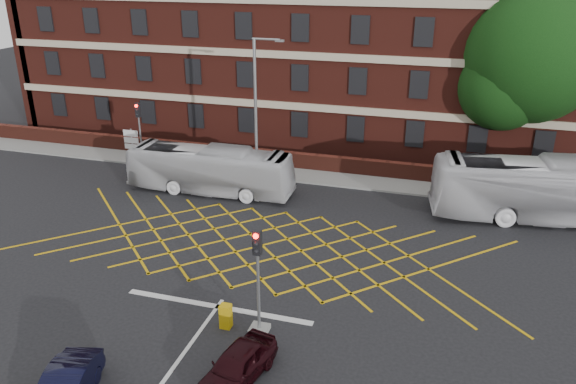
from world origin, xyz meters
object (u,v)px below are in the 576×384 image
(deciduous_tree, at_px, (530,64))
(direction_signs, at_px, (131,141))
(bus_left, at_px, (210,170))
(traffic_light_far, at_px, (141,140))
(utility_cabinet, at_px, (226,316))
(traffic_light_near, at_px, (258,292))
(car_maroon, at_px, (237,366))
(street_lamp, at_px, (257,139))
(bus_right, at_px, (550,190))

(deciduous_tree, xyz_separation_m, direction_signs, (-25.41, -5.72, -5.56))
(bus_left, bearing_deg, traffic_light_far, 63.49)
(bus_left, relative_size, utility_cabinet, 10.16)
(deciduous_tree, height_order, traffic_light_near, deciduous_tree)
(car_maroon, height_order, utility_cabinet, car_maroon)
(traffic_light_far, xyz_separation_m, street_lamp, (8.93, -1.64, 1.33))
(deciduous_tree, bearing_deg, traffic_light_near, -115.54)
(bus_left, height_order, utility_cabinet, bus_left)
(car_maroon, bearing_deg, deciduous_tree, 79.62)
(bus_left, xyz_separation_m, street_lamp, (2.51, 1.47, 1.69))
(car_maroon, xyz_separation_m, utility_cabinet, (-1.49, 2.61, -0.11))
(car_maroon, relative_size, traffic_light_far, 0.82)
(deciduous_tree, bearing_deg, traffic_light_far, -165.09)
(bus_right, distance_m, deciduous_tree, 9.58)
(car_maroon, distance_m, street_lamp, 17.31)
(bus_left, relative_size, bus_right, 0.82)
(traffic_light_far, distance_m, direction_signs, 1.46)
(car_maroon, bearing_deg, direction_signs, 141.34)
(traffic_light_near, distance_m, traffic_light_far, 20.61)
(deciduous_tree, relative_size, direction_signs, 5.37)
(deciduous_tree, height_order, direction_signs, deciduous_tree)
(direction_signs, bearing_deg, bus_left, -26.67)
(car_maroon, distance_m, traffic_light_far, 22.83)
(traffic_light_far, xyz_separation_m, direction_signs, (-1.21, 0.72, -0.39))
(bus_right, height_order, traffic_light_far, traffic_light_far)
(bus_left, xyz_separation_m, utility_cabinet, (6.07, -12.28, -0.90))
(car_maroon, bearing_deg, utility_cabinet, 132.00)
(bus_right, height_order, direction_signs, bus_right)
(bus_right, bearing_deg, car_maroon, 136.90)
(utility_cabinet, bearing_deg, car_maroon, -60.29)
(deciduous_tree, xyz_separation_m, traffic_light_near, (-10.39, -21.75, -5.17))
(deciduous_tree, distance_m, traffic_light_far, 25.57)
(bus_right, xyz_separation_m, utility_cabinet, (-12.81, -13.89, -1.21))
(traffic_light_far, bearing_deg, direction_signs, 149.14)
(utility_cabinet, bearing_deg, bus_right, 47.32)
(traffic_light_far, height_order, direction_signs, traffic_light_far)
(car_maroon, xyz_separation_m, direction_signs, (-15.20, 18.73, 0.78))
(direction_signs, bearing_deg, traffic_light_near, -46.86)
(car_maroon, relative_size, utility_cabinet, 3.56)
(traffic_light_near, bearing_deg, deciduous_tree, 64.46)
(bus_left, relative_size, direction_signs, 4.56)
(car_maroon, bearing_deg, street_lamp, 119.46)
(bus_right, relative_size, direction_signs, 5.56)
(deciduous_tree, xyz_separation_m, street_lamp, (-15.27, -8.08, -3.84))
(car_maroon, bearing_deg, traffic_light_far, 140.13)
(direction_signs, bearing_deg, deciduous_tree, 12.69)
(deciduous_tree, distance_m, utility_cabinet, 25.60)
(traffic_light_far, relative_size, street_lamp, 0.48)
(deciduous_tree, relative_size, traffic_light_far, 2.76)
(bus_right, xyz_separation_m, car_maroon, (-11.32, -16.50, -1.10))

